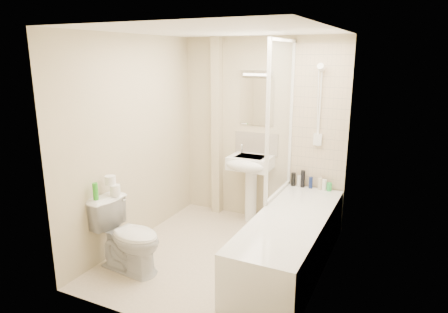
% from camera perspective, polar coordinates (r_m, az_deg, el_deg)
% --- Properties ---
extents(floor, '(2.50, 2.50, 0.00)m').
position_cam_1_polar(floor, '(4.56, -0.70, -14.14)').
color(floor, beige).
rests_on(floor, ground).
extents(wall_back, '(2.20, 0.02, 2.40)m').
position_cam_1_polar(wall_back, '(5.25, 5.36, 3.59)').
color(wall_back, beige).
rests_on(wall_back, ground).
extents(wall_left, '(0.02, 2.50, 2.40)m').
position_cam_1_polar(wall_left, '(4.71, -12.83, 2.04)').
color(wall_left, beige).
rests_on(wall_left, ground).
extents(wall_right, '(0.02, 2.50, 2.40)m').
position_cam_1_polar(wall_right, '(3.78, 14.35, -1.07)').
color(wall_right, beige).
rests_on(wall_right, ground).
extents(ceiling, '(2.20, 2.50, 0.02)m').
position_cam_1_polar(ceiling, '(4.01, -0.81, 17.57)').
color(ceiling, white).
rests_on(ceiling, wall_back).
extents(tile_back, '(0.70, 0.01, 1.75)m').
position_cam_1_polar(tile_back, '(4.99, 13.50, 5.32)').
color(tile_back, beige).
rests_on(tile_back, wall_back).
extents(tile_right, '(0.01, 2.10, 1.75)m').
position_cam_1_polar(tile_right, '(3.89, 14.88, 2.73)').
color(tile_right, beige).
rests_on(tile_right, wall_right).
extents(pipe_boxing, '(0.12, 0.12, 2.40)m').
position_cam_1_polar(pipe_boxing, '(5.44, -1.00, 4.04)').
color(pipe_boxing, beige).
rests_on(pipe_boxing, ground).
extents(splashback, '(0.60, 0.02, 0.30)m').
position_cam_1_polar(splashback, '(5.29, 4.63, 1.83)').
color(splashback, beige).
rests_on(splashback, wall_back).
extents(mirror, '(0.46, 0.01, 0.60)m').
position_cam_1_polar(mirror, '(5.20, 4.74, 7.75)').
color(mirror, white).
rests_on(mirror, wall_back).
extents(strip_light, '(0.42, 0.07, 0.07)m').
position_cam_1_polar(strip_light, '(5.15, 4.73, 11.82)').
color(strip_light, silver).
rests_on(strip_light, wall_back).
extents(bathtub, '(0.70, 2.10, 0.55)m').
position_cam_1_polar(bathtub, '(4.32, 9.41, -11.72)').
color(bathtub, white).
rests_on(bathtub, ground).
extents(shower_screen, '(0.04, 0.92, 1.80)m').
position_cam_1_polar(shower_screen, '(4.65, 8.10, 5.26)').
color(shower_screen, white).
rests_on(shower_screen, bathtub).
extents(shower_fixture, '(0.10, 0.16, 0.99)m').
position_cam_1_polar(shower_fixture, '(4.93, 13.45, 6.64)').
color(shower_fixture, white).
rests_on(shower_fixture, wall_back).
extents(pedestal_sink, '(0.53, 0.49, 1.03)m').
position_cam_1_polar(pedestal_sink, '(5.17, 3.65, -2.00)').
color(pedestal_sink, white).
rests_on(pedestal_sink, ground).
extents(bottle_black_a, '(0.06, 0.06, 0.17)m').
position_cam_1_polar(bottle_black_a, '(5.16, 9.87, -3.22)').
color(bottle_black_a, black).
rests_on(bottle_black_a, bathtub).
extents(bottle_white_a, '(0.06, 0.06, 0.14)m').
position_cam_1_polar(bottle_white_a, '(5.14, 10.69, -3.48)').
color(bottle_white_a, silver).
rests_on(bottle_white_a, bathtub).
extents(bottle_black_b, '(0.05, 0.05, 0.22)m').
position_cam_1_polar(bottle_black_b, '(5.12, 11.19, -3.15)').
color(bottle_black_b, black).
rests_on(bottle_black_b, bathtub).
extents(bottle_blue, '(0.05, 0.05, 0.15)m').
position_cam_1_polar(bottle_blue, '(5.11, 12.29, -3.67)').
color(bottle_blue, navy).
rests_on(bottle_blue, bathtub).
extents(bottle_cream, '(0.05, 0.05, 0.15)m').
position_cam_1_polar(bottle_cream, '(5.08, 13.56, -3.80)').
color(bottle_cream, beige).
rests_on(bottle_cream, bathtub).
extents(bottle_white_b, '(0.06, 0.06, 0.14)m').
position_cam_1_polar(bottle_white_b, '(5.08, 14.14, -3.95)').
color(bottle_white_b, white).
rests_on(bottle_white_b, bathtub).
extents(bottle_green, '(0.06, 0.06, 0.10)m').
position_cam_1_polar(bottle_green, '(5.07, 14.81, -4.21)').
color(bottle_green, green).
rests_on(bottle_green, bathtub).
extents(toilet, '(0.57, 0.83, 0.76)m').
position_cam_1_polar(toilet, '(4.27, -13.49, -10.95)').
color(toilet, white).
rests_on(toilet, ground).
extents(toilet_roll_lower, '(0.11, 0.11, 0.11)m').
position_cam_1_polar(toilet_roll_lower, '(4.30, -15.29, -4.66)').
color(toilet_roll_lower, white).
rests_on(toilet_roll_lower, toilet).
extents(toilet_roll_upper, '(0.11, 0.11, 0.09)m').
position_cam_1_polar(toilet_roll_upper, '(4.31, -15.94, -3.26)').
color(toilet_roll_upper, white).
rests_on(toilet_roll_upper, toilet_roll_lower).
extents(green_bottle, '(0.05, 0.05, 0.18)m').
position_cam_1_polar(green_bottle, '(4.22, -17.89, -4.78)').
color(green_bottle, green).
rests_on(green_bottle, toilet).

